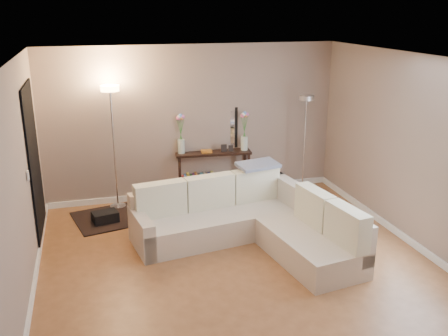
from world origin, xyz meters
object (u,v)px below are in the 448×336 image
object	(u,v)px
console_table	(209,171)
floor_lamp_unlit	(305,125)
floor_lamp_lit	(112,123)
sectional_sofa	(250,221)

from	to	relation	value
console_table	floor_lamp_unlit	world-z (taller)	floor_lamp_unlit
console_table	floor_lamp_unlit	size ratio (longest dim) A/B	0.75
floor_lamp_lit	console_table	bearing A→B (deg)	5.11
console_table	floor_lamp_lit	bearing A→B (deg)	-174.89
sectional_sofa	floor_lamp_lit	world-z (taller)	floor_lamp_lit
sectional_sofa	console_table	distance (m)	1.94
console_table	sectional_sofa	bearing A→B (deg)	-86.66
sectional_sofa	console_table	world-z (taller)	sectional_sofa
console_table	floor_lamp_lit	world-z (taller)	floor_lamp_lit
sectional_sofa	console_table	bearing A→B (deg)	93.34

